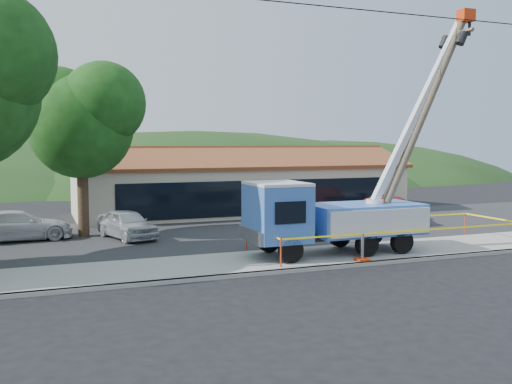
{
  "coord_description": "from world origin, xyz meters",
  "views": [
    {
      "loc": [
        -9.22,
        -17.18,
        4.91
      ],
      "look_at": [
        -0.62,
        5.0,
        2.83
      ],
      "focal_mm": 40.0,
      "sensor_mm": 36.0,
      "label": 1
    }
  ],
  "objects_px": {
    "car_red": "(390,224)",
    "utility_truck": "(331,213)",
    "leaning_pole": "(421,120)",
    "car_dark": "(398,218)",
    "car_white": "(19,242)",
    "car_silver": "(127,240)"
  },
  "relations": [
    {
      "from": "car_red",
      "to": "utility_truck",
      "type": "bearing_deg",
      "value": -141.85
    },
    {
      "from": "leaning_pole",
      "to": "car_red",
      "type": "relative_size",
      "value": 2.31
    },
    {
      "from": "leaning_pole",
      "to": "car_red",
      "type": "bearing_deg",
      "value": 64.28
    },
    {
      "from": "utility_truck",
      "to": "car_dark",
      "type": "relative_size",
      "value": 2.56
    },
    {
      "from": "utility_truck",
      "to": "car_dark",
      "type": "height_order",
      "value": "utility_truck"
    },
    {
      "from": "car_dark",
      "to": "car_white",
      "type": "bearing_deg",
      "value": -158.6
    },
    {
      "from": "leaning_pole",
      "to": "car_white",
      "type": "relative_size",
      "value": 2.09
    },
    {
      "from": "utility_truck",
      "to": "car_red",
      "type": "relative_size",
      "value": 2.34
    },
    {
      "from": "utility_truck",
      "to": "car_silver",
      "type": "relative_size",
      "value": 2.51
    },
    {
      "from": "car_red",
      "to": "car_white",
      "type": "distance_m",
      "value": 20.7
    },
    {
      "from": "car_silver",
      "to": "car_red",
      "type": "height_order",
      "value": "car_red"
    },
    {
      "from": "car_dark",
      "to": "leaning_pole",
      "type": "bearing_deg",
      "value": -100.92
    },
    {
      "from": "car_silver",
      "to": "car_red",
      "type": "xyz_separation_m",
      "value": [
        15.59,
        0.01,
        0.0
      ]
    },
    {
      "from": "car_white",
      "to": "car_dark",
      "type": "bearing_deg",
      "value": -92.58
    },
    {
      "from": "car_white",
      "to": "car_dark",
      "type": "xyz_separation_m",
      "value": [
        22.64,
        0.71,
        0.0
      ]
    },
    {
      "from": "utility_truck",
      "to": "leaning_pole",
      "type": "xyz_separation_m",
      "value": [
        4.42,
        -0.13,
        4.04
      ]
    },
    {
      "from": "leaning_pole",
      "to": "car_dark",
      "type": "bearing_deg",
      "value": 59.46
    },
    {
      "from": "car_silver",
      "to": "car_white",
      "type": "xyz_separation_m",
      "value": [
        -5.07,
        1.28,
        0.0
      ]
    },
    {
      "from": "utility_truck",
      "to": "leaning_pole",
      "type": "height_order",
      "value": "utility_truck"
    },
    {
      "from": "leaning_pole",
      "to": "car_red",
      "type": "xyz_separation_m",
      "value": [
        3.61,
        7.5,
        -5.92
      ]
    },
    {
      "from": "utility_truck",
      "to": "car_silver",
      "type": "xyz_separation_m",
      "value": [
        -7.56,
        7.36,
        -1.88
      ]
    },
    {
      "from": "car_white",
      "to": "car_red",
      "type": "bearing_deg",
      "value": -97.89
    }
  ]
}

